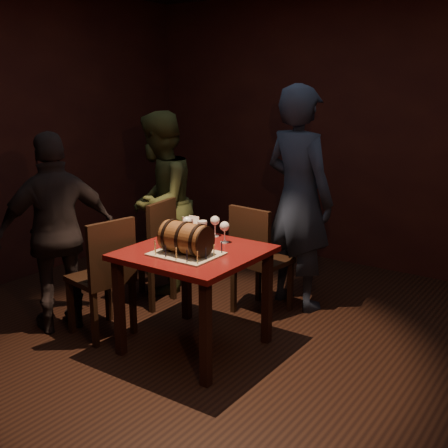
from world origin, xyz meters
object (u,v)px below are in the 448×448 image
Objects in this scene: wine_glass_mid at (215,222)px; wine_glass_right at (225,227)px; barrel_cake at (186,238)px; chair_left_rear at (153,247)px; pub_table at (194,265)px; person_back at (298,199)px; wine_glass_left at (187,222)px; pint_of_ale at (202,231)px; chair_left_front at (106,272)px; person_left_front at (58,233)px; chair_back at (257,255)px; person_left_rear at (160,203)px.

wine_glass_right is (0.16, -0.10, 0.00)m from wine_glass_mid.
barrel_cake reaches higher than chair_left_rear.
wine_glass_mid is at bearing 103.27° from pub_table.
wine_glass_left is at bearing 78.72° from person_back.
wine_glass_mid is 0.15m from pint_of_ale.
chair_left_front reaches higher than wine_glass_mid.
person_left_front is at bearing -108.98° from chair_left_rear.
pub_table is at bearing -29.76° from chair_left_rear.
chair_back and chair_left_rear have the same top height.
chair_back and chair_left_front have the same top height.
chair_left_rear is at bearing 158.33° from wine_glass_left.
person_back is 1.22× the size of person_left_front.
person_back is at bearing 81.94° from barrel_cake.
chair_left_front reaches higher than pint_of_ale.
person_left_rear is (-0.75, 0.54, -0.04)m from wine_glass_left.
pub_table is 0.71m from chair_left_front.
pub_table is at bearing -66.48° from pint_of_ale.
chair_left_front is 0.60× the size of person_left_front.
pub_table is 0.97× the size of chair_left_front.
wine_glass_mid is 0.17× the size of chair_back.
chair_back reaches higher than wine_glass_mid.
pub_table is 0.26m from barrel_cake.
person_left_front reaches higher than wine_glass_right.
person_left_front is at bearing -168.67° from chair_left_front.
pub_table is 0.58× the size of person_left_front.
pint_of_ale is (-0.01, -0.15, -0.04)m from wine_glass_mid.
barrel_cake is 1.37m from person_left_rear.
pint_of_ale is 0.16× the size of chair_left_front.
person_back reaches higher than wine_glass_mid.
chair_left_front is at bearing -170.96° from barrel_cake.
pint_of_ale is at bearing 143.39° from person_left_front.
chair_back is (-0.03, 0.50, -0.35)m from wine_glass_right.
barrel_cake is 2.42× the size of wine_glass_left.
pint_of_ale is at bearing -4.16° from wine_glass_left.
wine_glass_mid is (0.16, 0.14, -0.00)m from wine_glass_left.
wine_glass_mid is 0.17× the size of chair_left_front.
wine_glass_mid is 1.00× the size of wine_glass_right.
wine_glass_mid is 1.07× the size of pint_of_ale.
barrel_cake is 0.42× the size of chair_back.
pint_of_ale is 1.12m from person_left_front.
person_left_rear is at bearing 148.48° from pint_of_ale.
barrel_cake is 0.21× the size of person_back.
chair_back is (0.04, 0.78, -0.12)m from pub_table.
person_back reaches higher than wine_glass_left.
person_left_rear is (-0.19, 0.32, 0.30)m from chair_left_rear.
barrel_cake is at bearing -91.23° from chair_back.
wine_glass_mid is 0.90m from chair_left_front.
chair_left_rear is at bearing 49.70° from person_back.
wine_glass_left is at bearing 136.16° from pub_table.
wine_glass_right is 1.29m from person_left_front.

